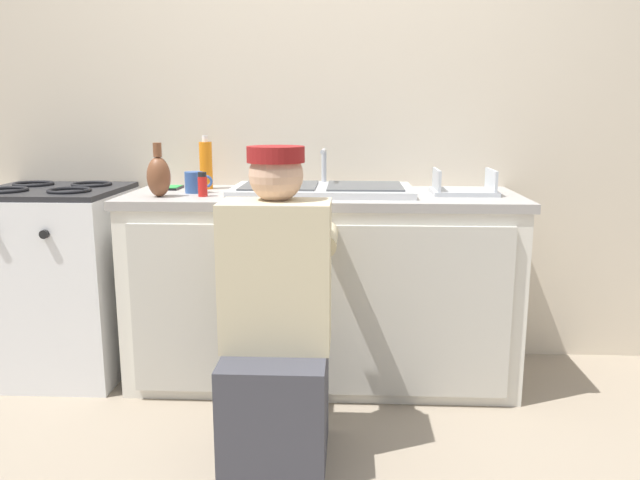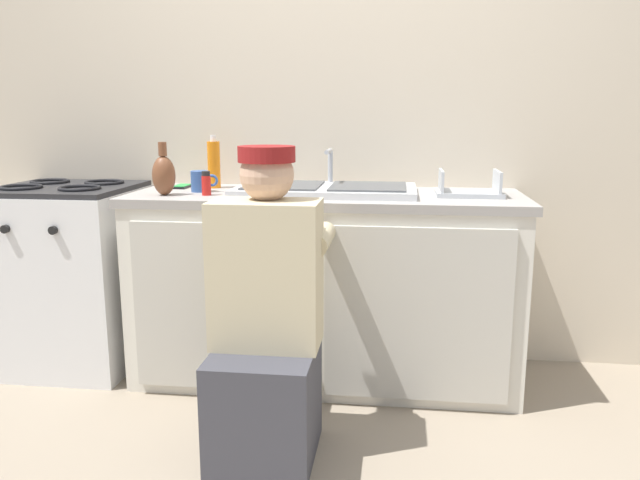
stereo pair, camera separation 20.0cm
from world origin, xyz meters
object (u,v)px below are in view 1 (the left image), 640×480
Objects in this scene: coffee_mug at (195,182)px; soap_bottle_orange at (206,165)px; plumber_person at (276,331)px; dish_rack_tray at (463,189)px; stove_range at (59,281)px; spice_bottle_red at (203,185)px; sink_double_basin at (322,189)px; vase_decorative at (159,176)px; cell_phone at (173,188)px.

soap_bottle_orange is at bearing 83.27° from coffee_mug.
plumber_person reaches higher than dish_rack_tray.
dish_rack_tray reaches higher than stove_range.
spice_bottle_red reaches higher than coffee_mug.
plumber_person is 3.94× the size of dish_rack_tray.
spice_bottle_red is at bearing -61.47° from coffee_mug.
soap_bottle_orange is (-0.55, 0.14, 0.09)m from sink_double_basin.
soap_bottle_orange reaches higher than coffee_mug.
vase_decorative reaches higher than stove_range.
vase_decorative is (-0.69, -0.15, 0.07)m from sink_double_basin.
soap_bottle_orange is (0.69, 0.14, 0.53)m from stove_range.
plumber_person is at bearing -100.70° from sink_double_basin.
dish_rack_tray is 1.12× the size of soap_bottle_orange.
vase_decorative reaches higher than spice_bottle_red.
stove_range is 0.69m from cell_phone.
coffee_mug is (0.14, -0.14, 0.04)m from cell_phone.
sink_double_basin is 0.72× the size of plumber_person.
plumber_person is 0.93m from coffee_mug.
spice_bottle_red is at bearing -52.05° from cell_phone.
vase_decorative is at bearing -85.86° from cell_phone.
stove_range is 0.88m from soap_bottle_orange.
spice_bottle_red is at bearing -80.49° from soap_bottle_orange.
sink_double_basin is 0.82m from plumber_person.
vase_decorative is at bearing -115.17° from soap_bottle_orange.
spice_bottle_red is at bearing 123.93° from plumber_person.
sink_double_basin is at bearing 1.43° from coffee_mug.
soap_bottle_orange is at bearing 173.09° from dish_rack_tray.
spice_bottle_red is 0.42× the size of soap_bottle_orange.
dish_rack_tray is 1.14m from spice_bottle_red.
cell_phone is (0.53, 0.13, 0.43)m from stove_range.
sink_double_basin is at bearing 0.10° from stove_range.
sink_double_basin is at bearing 79.30° from plumber_person.
soap_bottle_orange reaches higher than plumber_person.
cell_phone is at bearing 174.47° from dish_rack_tray.
dish_rack_tray reaches higher than cell_phone.
stove_range is at bearing 148.09° from plumber_person.
plumber_person reaches higher than coffee_mug.
spice_bottle_red is (-0.38, 0.56, 0.45)m from plumber_person.
coffee_mug is (0.67, -0.01, 0.47)m from stove_range.
soap_bottle_orange is (0.14, 0.29, 0.02)m from vase_decorative.
cell_phone is at bearing 125.25° from plumber_person.
sink_double_basin is 1.32m from stove_range.
soap_bottle_orange is (-0.42, 0.84, 0.52)m from plumber_person.
coffee_mug is at bearing 48.90° from vase_decorative.
dish_rack_tray is at bearing -5.53° from cell_phone.
cell_phone is (-1.34, 0.13, -0.02)m from dish_rack_tray.
sink_double_basin reaches higher than coffee_mug.
vase_decorative is at bearing 135.94° from plumber_person.
sink_double_basin is 6.35× the size of coffee_mug.
plumber_person reaches higher than vase_decorative.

